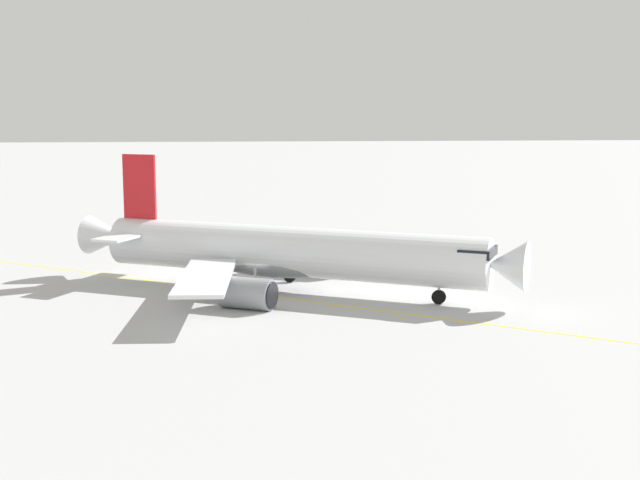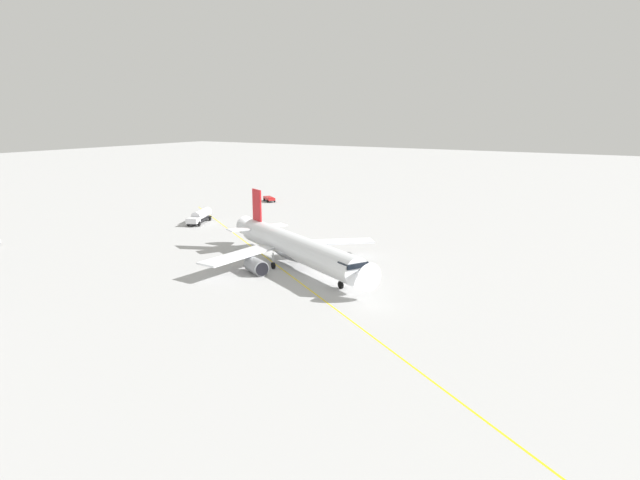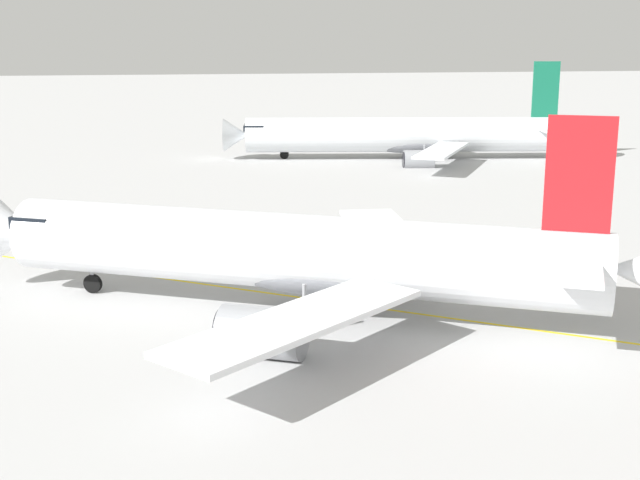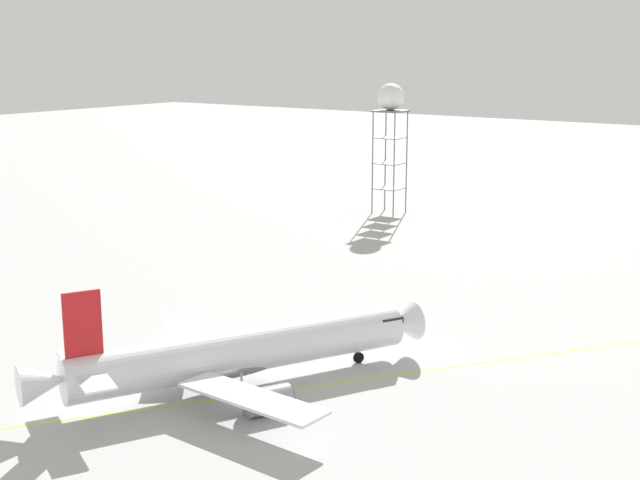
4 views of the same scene
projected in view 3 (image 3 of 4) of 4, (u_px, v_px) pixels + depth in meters
The scene contains 4 objects.
ground_plane at pixel (341, 309), 47.26m from camera, with size 600.00×600.00×0.00m, color #B2B2B2.
airliner_main at pixel (303, 256), 46.01m from camera, with size 28.70×36.39×11.01m.
airliner_secondary at pixel (409, 136), 104.62m from camera, with size 32.62×44.92×12.02m.
taxiway_centreline at pixel (323, 301), 48.77m from camera, with size 75.28×107.25×0.01m.
Camera 3 is at (-44.16, 9.20, 14.66)m, focal length 48.21 mm.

